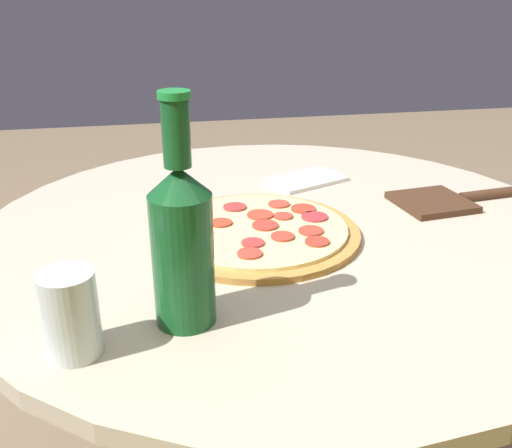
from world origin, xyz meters
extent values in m
cylinder|color=#B2A893|center=(0.00, 0.00, 0.37)|extent=(0.08, 0.08, 0.69)
cylinder|color=#B2A893|center=(0.00, 0.00, 0.73)|extent=(1.01, 1.01, 0.02)
cylinder|color=#B77F3D|center=(0.05, 0.04, 0.74)|extent=(0.33, 0.33, 0.01)
cylinder|color=beige|center=(0.05, 0.04, 0.75)|extent=(0.29, 0.29, 0.01)
cylinder|color=#A7382C|center=(0.14, -0.01, 0.76)|extent=(0.04, 0.04, 0.00)
cylinder|color=#AD3D28|center=(0.10, 0.02, 0.76)|extent=(0.04, 0.04, 0.00)
cylinder|color=#AA3D2C|center=(0.14, 0.05, 0.76)|extent=(0.04, 0.04, 0.00)
cylinder|color=#A73C2B|center=(0.02, 0.09, 0.76)|extent=(0.04, 0.04, 0.00)
cylinder|color=#B63532|center=(0.07, 0.10, 0.76)|extent=(0.03, 0.03, 0.00)
cylinder|color=#B23E30|center=(0.08, 0.13, 0.76)|extent=(0.04, 0.04, 0.00)
cylinder|color=#B03E30|center=(-0.01, -0.05, 0.76)|extent=(0.04, 0.04, 0.00)
cylinder|color=#AD3E30|center=(0.00, 0.01, 0.76)|extent=(0.03, 0.03, 0.00)
cylinder|color=#AC3D2C|center=(0.04, -0.01, 0.76)|extent=(0.04, 0.04, 0.00)
cylinder|color=#B8372B|center=(0.04, 0.04, 0.76)|extent=(0.04, 0.04, 0.00)
cylinder|color=#A53D2D|center=(-0.03, 0.07, 0.76)|extent=(0.04, 0.04, 0.00)
cylinder|color=#A43533|center=(0.07, -0.05, 0.76)|extent=(0.04, 0.04, 0.00)
cylinder|color=#AC3926|center=(-0.04, -0.02, 0.76)|extent=(0.04, 0.04, 0.00)
cylinder|color=#AC3135|center=(-0.05, 0.02, 0.76)|extent=(0.04, 0.04, 0.00)
cylinder|color=#A23728|center=(-0.03, 0.11, 0.76)|extent=(0.04, 0.04, 0.00)
cylinder|color=#144C23|center=(0.18, 0.26, 0.82)|extent=(0.07, 0.07, 0.16)
cone|color=#144C23|center=(0.18, 0.26, 0.91)|extent=(0.07, 0.07, 0.03)
cylinder|color=#144C23|center=(0.18, 0.26, 0.97)|extent=(0.03, 0.03, 0.07)
cylinder|color=#1E8438|center=(0.18, 0.26, 1.01)|extent=(0.03, 0.03, 0.01)
cube|color=#422819|center=(-0.29, -0.03, 0.74)|extent=(0.14, 0.14, 0.01)
cylinder|color=#422819|center=(-0.42, -0.05, 0.74)|extent=(0.15, 0.04, 0.02)
cylinder|color=silver|center=(0.31, 0.30, 0.79)|extent=(0.06, 0.06, 0.10)
cube|color=white|center=(-0.10, -0.20, 0.74)|extent=(0.18, 0.14, 0.01)
camera|label=1|loc=(0.21, 0.85, 1.11)|focal=40.00mm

